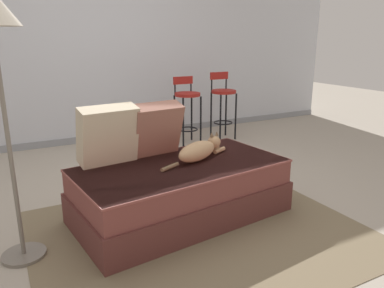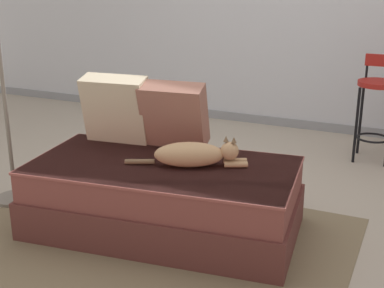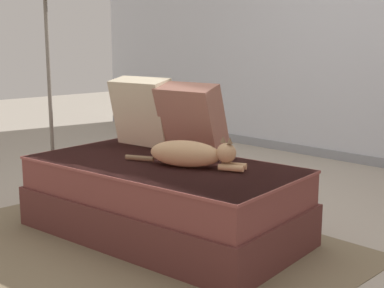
{
  "view_description": "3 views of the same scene",
  "coord_description": "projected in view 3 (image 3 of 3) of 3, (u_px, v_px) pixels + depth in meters",
  "views": [
    {
      "loc": [
        -1.21,
        -2.87,
        1.39
      ],
      "look_at": [
        0.15,
        -0.3,
        0.56
      ],
      "focal_mm": 35.0,
      "sensor_mm": 36.0,
      "label": 1
    },
    {
      "loc": [
        1.42,
        -3.11,
        1.57
      ],
      "look_at": [
        0.15,
        -0.3,
        0.56
      ],
      "focal_mm": 50.0,
      "sensor_mm": 36.0,
      "label": 2
    },
    {
      "loc": [
        2.29,
        -2.41,
        1.13
      ],
      "look_at": [
        0.15,
        -0.3,
        0.56
      ],
      "focal_mm": 50.0,
      "sensor_mm": 36.0,
      "label": 3
    }
  ],
  "objects": [
    {
      "name": "floor_lamp",
      "position": [
        45.0,
        2.0,
        3.73
      ],
      "size": [
        0.32,
        0.32,
        1.67
      ],
      "color": "slate",
      "rests_on": "ground"
    },
    {
      "name": "throw_pillow_middle",
      "position": [
        191.0,
        118.0,
        3.35
      ],
      "size": [
        0.45,
        0.31,
        0.45
      ],
      "color": "#936051",
      "rests_on": "couch"
    },
    {
      "name": "ground_plane",
      "position": [
        209.0,
        219.0,
        3.48
      ],
      "size": [
        16.0,
        16.0,
        0.0
      ],
      "primitive_type": "plane",
      "color": "#A89E8E",
      "rests_on": "ground"
    },
    {
      "name": "wall_back_panel",
      "position": [
        382.0,
        24.0,
        4.79
      ],
      "size": [
        8.0,
        0.1,
        2.6
      ],
      "primitive_type": "cube",
      "color": "silver",
      "rests_on": "ground"
    },
    {
      "name": "wall_baseboard_trim",
      "position": [
        370.0,
        161.0,
        4.99
      ],
      "size": [
        8.0,
        0.02,
        0.09
      ],
      "primitive_type": "cube",
      "color": "gray",
      "rests_on": "ground"
    },
    {
      "name": "throw_pillow_corner",
      "position": [
        144.0,
        112.0,
        3.6
      ],
      "size": [
        0.47,
        0.3,
        0.47
      ],
      "color": "beige",
      "rests_on": "couch"
    },
    {
      "name": "cat",
      "position": [
        190.0,
        154.0,
        3.01
      ],
      "size": [
        0.71,
        0.36,
        0.19
      ],
      "color": "tan",
      "rests_on": "couch"
    },
    {
      "name": "couch",
      "position": [
        162.0,
        199.0,
        3.16
      ],
      "size": [
        1.73,
        1.03,
        0.44
      ],
      "color": "brown",
      "rests_on": "ground"
    },
    {
      "name": "area_rug",
      "position": [
        123.0,
        247.0,
        2.99
      ],
      "size": [
        2.34,
        1.95,
        0.01
      ],
      "primitive_type": "cube",
      "color": "#75664C",
      "rests_on": "ground"
    }
  ]
}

